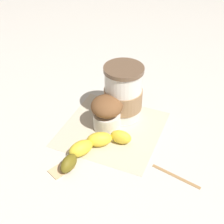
# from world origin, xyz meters

# --- Properties ---
(ground_plane) EXTENTS (3.00, 3.00, 0.00)m
(ground_plane) POSITION_xyz_m (0.00, 0.00, 0.00)
(ground_plane) COLOR beige
(paper_napkin) EXTENTS (0.29, 0.29, 0.00)m
(paper_napkin) POSITION_xyz_m (0.00, 0.00, 0.00)
(paper_napkin) COLOR beige
(paper_napkin) RESTS_ON ground_plane
(coffee_cup) EXTENTS (0.10, 0.10, 0.14)m
(coffee_cup) POSITION_xyz_m (-0.06, 0.02, 0.07)
(coffee_cup) COLOR silver
(coffee_cup) RESTS_ON paper_napkin
(muffin) EXTENTS (0.08, 0.08, 0.09)m
(muffin) POSITION_xyz_m (-0.01, -0.01, 0.05)
(muffin) COLOR white
(muffin) RESTS_ON paper_napkin
(banana) EXTENTS (0.14, 0.15, 0.03)m
(banana) POSITION_xyz_m (0.09, -0.03, 0.02)
(banana) COLOR yellow
(banana) RESTS_ON paper_napkin
(sugar_packet) EXTENTS (0.06, 0.06, 0.01)m
(sugar_packet) POSITION_xyz_m (0.15, -0.09, 0.00)
(sugar_packet) COLOR #E0B27F
(sugar_packet) RESTS_ON ground_plane
(wooden_stirrer) EXTENTS (0.06, 0.10, 0.00)m
(wooden_stirrer) POSITION_xyz_m (0.13, 0.16, 0.00)
(wooden_stirrer) COLOR #9E7547
(wooden_stirrer) RESTS_ON ground_plane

